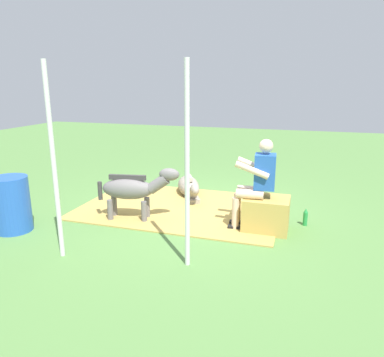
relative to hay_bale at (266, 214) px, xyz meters
name	(u,v)px	position (x,y,z in m)	size (l,w,h in m)	color
ground_plane	(193,211)	(1.30, -0.43, -0.25)	(24.00, 24.00, 0.00)	#568442
hay_patch	(181,207)	(1.56, -0.54, -0.24)	(3.47, 2.33, 0.02)	tan
hay_bale	(266,214)	(0.00, 0.00, 0.00)	(0.67, 0.56, 0.51)	tan
person_seated	(256,180)	(0.17, 0.01, 0.52)	(0.68, 0.45, 1.39)	beige
pony_standing	(133,189)	(2.09, 0.21, 0.27)	(1.34, 0.46, 0.88)	slate
pony_lying	(189,187)	(1.63, -1.26, -0.06)	(0.85, 1.31, 0.42)	gray
soda_bottle	(305,217)	(-0.58, -0.36, -0.12)	(0.07, 0.07, 0.28)	#268C3F
water_barrel	(12,204)	(3.63, 1.17, 0.16)	(0.53, 0.53, 0.84)	blue
tent_pole_left	(187,168)	(0.79, 1.40, 0.96)	(0.06, 0.06, 2.43)	silver
tent_pole_right	(54,164)	(2.42, 1.65, 0.96)	(0.06, 0.06, 2.43)	silver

